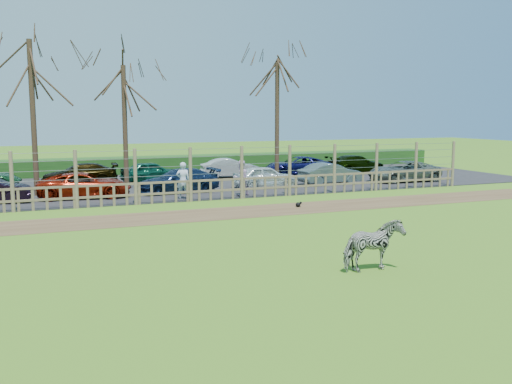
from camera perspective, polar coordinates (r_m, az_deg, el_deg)
name	(u,v)px	position (r m, az deg, el deg)	size (l,w,h in m)	color
ground	(256,236)	(18.84, 0.03, -4.44)	(120.00, 120.00, 0.00)	olive
dirt_strip	(214,214)	(23.00, -4.19, -2.20)	(34.00, 2.80, 0.01)	brown
asphalt	(160,185)	(32.56, -9.60, 0.71)	(44.00, 13.00, 0.04)	#232326
hedge	(137,165)	(39.33, -11.83, 2.64)	(46.00, 2.00, 1.10)	#1E4716
fence	(191,184)	(26.20, -6.55, 0.77)	(30.16, 0.16, 2.50)	brown
tree_left	(31,79)	(29.61, -21.56, 10.42)	(4.80, 4.80, 7.88)	#3D2B1E
tree_mid	(124,97)	(30.97, -13.06, 9.24)	(4.80, 4.80, 6.83)	#3D2B1E
tree_right	(277,92)	(34.06, 2.13, 9.92)	(4.80, 4.80, 7.35)	#3D2B1E
zebra	(373,246)	(14.91, 11.63, -5.28)	(0.72, 1.58, 1.33)	gray
visitor_a	(183,180)	(26.89, -7.31, 1.15)	(0.63, 0.41, 1.72)	silver
visitor_b	(241,178)	(27.71, -1.53, 1.41)	(0.84, 0.65, 1.72)	silver
crow	(298,204)	(24.67, 4.26, -1.25)	(0.29, 0.21, 0.24)	black
car_2	(85,185)	(28.22, -16.77, 0.66)	(1.99, 4.32, 1.20)	maroon
car_3	(178,181)	(29.13, -7.77, 1.14)	(1.68, 4.13, 1.20)	#122240
car_4	(265,177)	(30.67, 0.95, 1.55)	(1.42, 3.52, 1.20)	silver
car_5	(330,174)	(32.48, 7.41, 1.84)	(1.27, 3.64, 1.20)	#506366
car_6	(404,171)	(34.66, 14.55, 2.03)	(1.99, 4.32, 1.20)	#59655B
car_9	(80,174)	(33.38, -17.21, 1.71)	(1.68, 4.13, 1.20)	black
car_10	(151,172)	(33.78, -10.42, 2.00)	(1.42, 3.52, 1.20)	#0D4B34
car_11	(230,168)	(35.53, -2.60, 2.41)	(1.27, 3.64, 1.20)	beige
car_12	(297,166)	(37.11, 4.17, 2.63)	(1.99, 4.32, 1.20)	#0E1046
car_13	(356,164)	(38.83, 9.98, 2.76)	(1.68, 4.13, 1.20)	black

